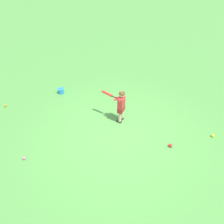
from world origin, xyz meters
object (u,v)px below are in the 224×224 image
at_px(play_ball_center_lawn, 24,158).
at_px(toy_bucket, 61,91).
at_px(child_batter, 120,104).
at_px(play_ball_far_left, 213,136).
at_px(play_ball_midfield, 170,145).
at_px(play_ball_by_bucket, 5,106).

xyz_separation_m(play_ball_center_lawn, toy_bucket, (2.48, -1.67, 0.06)).
bearing_deg(child_batter, toy_bucket, 29.30).
bearing_deg(play_ball_far_left, play_ball_center_lawn, 73.20).
bearing_deg(play_ball_far_left, play_ball_midfield, 80.38).
bearing_deg(child_batter, play_ball_center_lawn, 95.41).
distance_m(child_batter, play_ball_far_left, 2.79).
relative_size(play_ball_center_lawn, play_ball_by_bucket, 0.98).
height_order(child_batter, play_ball_midfield, child_batter).
height_order(play_ball_far_left, toy_bucket, toy_bucket).
bearing_deg(toy_bucket, child_batter, -150.70).
xyz_separation_m(play_ball_center_lawn, play_ball_midfield, (-1.28, -3.65, 0.01)).
bearing_deg(toy_bucket, play_ball_far_left, -140.33).
height_order(play_ball_by_bucket, toy_bucket, toy_bucket).
bearing_deg(play_ball_center_lawn, child_batter, -84.59).
bearing_deg(play_ball_midfield, child_batter, 25.69).
bearing_deg(play_ball_by_bucket, play_ball_midfield, -134.48).
distance_m(play_ball_center_lawn, play_ball_by_bucket, 2.53).
relative_size(play_ball_by_bucket, toy_bucket, 0.37).
bearing_deg(toy_bucket, play_ball_midfield, -152.16).
bearing_deg(toy_bucket, play_ball_by_bucket, 88.67).
xyz_separation_m(play_ball_by_bucket, toy_bucket, (-0.04, -1.89, 0.06)).
relative_size(play_ball_midfield, toy_bucket, 0.47).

